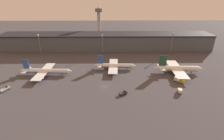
% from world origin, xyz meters
% --- Properties ---
extents(ground, '(600.00, 600.00, 0.00)m').
position_xyz_m(ground, '(0.00, 0.00, 0.00)').
color(ground, '#423F44').
extents(terminal_building, '(236.60, 27.44, 17.61)m').
position_xyz_m(terminal_building, '(0.00, 89.26, 8.85)').
color(terminal_building, '#4C515B').
rests_on(terminal_building, ground).
extents(airplane_0, '(43.69, 33.51, 12.63)m').
position_xyz_m(airplane_0, '(-47.95, 20.45, 3.09)').
color(airplane_0, white).
rests_on(airplane_0, ground).
extents(airplane_1, '(37.12, 32.75, 12.35)m').
position_xyz_m(airplane_1, '(7.87, 30.85, 3.06)').
color(airplane_1, white).
rests_on(airplane_1, ground).
extents(airplane_2, '(40.32, 37.28, 14.88)m').
position_xyz_m(airplane_2, '(59.58, 22.52, 3.77)').
color(airplane_2, white).
rests_on(airplane_2, ground).
extents(service_vehicle_0, '(4.54, 7.15, 2.58)m').
position_xyz_m(service_vehicle_0, '(-67.34, -4.40, 1.22)').
color(service_vehicle_0, '#9EA3A8').
rests_on(service_vehicle_0, ground).
extents(service_vehicle_1, '(3.61, 5.09, 2.93)m').
position_xyz_m(service_vehicle_1, '(50.26, -8.64, 1.64)').
color(service_vehicle_1, gold).
rests_on(service_vehicle_1, ground).
extents(service_vehicle_2, '(5.98, 5.12, 2.52)m').
position_xyz_m(service_vehicle_2, '(12.64, -10.19, 1.18)').
color(service_vehicle_2, '#282D38').
rests_on(service_vehicle_2, ground).
extents(service_vehicle_3, '(7.10, 6.50, 3.62)m').
position_xyz_m(service_vehicle_3, '(54.99, 6.22, 2.00)').
color(service_vehicle_3, gold).
rests_on(service_vehicle_3, ground).
extents(lamp_post_0, '(1.80, 1.80, 20.81)m').
position_xyz_m(lamp_post_0, '(-70.52, 72.95, 13.57)').
color(lamp_post_0, slate).
rests_on(lamp_post_0, ground).
extents(lamp_post_1, '(1.80, 1.80, 20.55)m').
position_xyz_m(lamp_post_1, '(-3.68, 72.95, 13.42)').
color(lamp_post_1, slate).
rests_on(lamp_post_1, ground).
extents(lamp_post_2, '(1.80, 1.80, 22.98)m').
position_xyz_m(lamp_post_2, '(69.99, 72.95, 14.78)').
color(lamp_post_2, slate).
rests_on(lamp_post_2, ground).
extents(control_tower, '(9.00, 9.00, 44.12)m').
position_xyz_m(control_tower, '(-10.05, 126.31, 25.59)').
color(control_tower, '#99999E').
rests_on(control_tower, ground).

